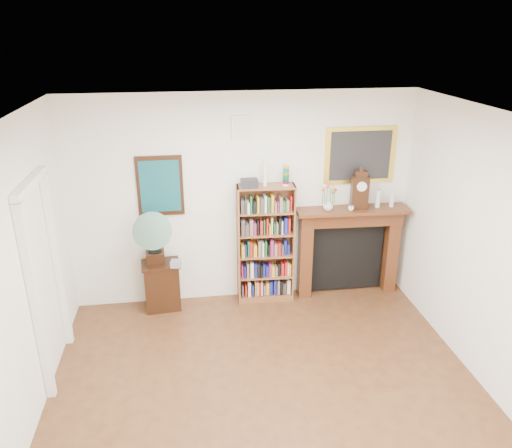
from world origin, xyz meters
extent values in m
cube|color=#4A2716|center=(0.00, 0.00, -0.01)|extent=(4.50, 5.00, 0.01)
cube|color=white|center=(0.00, 0.00, 2.80)|extent=(4.50, 5.00, 0.01)
cube|color=white|center=(0.00, 2.50, 1.40)|extent=(4.50, 0.01, 2.80)
cube|color=white|center=(-2.21, 0.73, 1.05)|extent=(0.08, 0.08, 2.10)
cube|color=white|center=(-2.21, 1.67, 1.05)|extent=(0.08, 0.08, 2.10)
cube|color=white|center=(-2.21, 1.20, 2.13)|extent=(0.08, 1.02, 0.08)
cube|color=black|center=(-1.05, 2.48, 1.65)|extent=(0.58, 0.03, 0.78)
cube|color=#124D57|center=(-1.05, 2.46, 1.65)|extent=(0.50, 0.01, 0.67)
cube|color=white|center=(0.00, 2.48, 2.35)|extent=(0.26, 0.03, 0.30)
cube|color=silver|center=(0.00, 2.46, 2.35)|extent=(0.22, 0.01, 0.26)
cube|color=gold|center=(1.55, 2.48, 1.95)|extent=(0.95, 0.03, 0.75)
cube|color=#262628|center=(1.55, 2.46, 1.95)|extent=(0.82, 0.01, 0.65)
cube|color=brown|center=(-0.08, 2.35, 0.82)|extent=(0.04, 0.27, 1.63)
cube|color=brown|center=(0.65, 2.35, 0.82)|extent=(0.04, 0.27, 1.63)
cube|color=brown|center=(0.28, 2.35, 1.62)|extent=(0.76, 0.30, 0.02)
cube|color=brown|center=(0.28, 2.35, 0.04)|extent=(0.76, 0.30, 0.07)
cube|color=brown|center=(0.28, 2.47, 0.82)|extent=(0.75, 0.05, 1.63)
cube|color=brown|center=(0.28, 2.35, 0.35)|extent=(0.72, 0.28, 0.02)
cube|color=brown|center=(0.28, 2.35, 0.66)|extent=(0.72, 0.28, 0.02)
cube|color=brown|center=(0.28, 2.35, 0.97)|extent=(0.72, 0.28, 0.02)
cube|color=brown|center=(0.28, 2.35, 1.28)|extent=(0.72, 0.28, 0.02)
cube|color=black|center=(-1.11, 2.30, 0.33)|extent=(0.52, 0.40, 0.66)
cube|color=#4A2611|center=(0.83, 2.37, 0.61)|extent=(0.18, 0.23, 1.23)
cube|color=#4A2611|center=(2.06, 2.37, 0.61)|extent=(0.18, 0.23, 1.23)
cube|color=#4A2611|center=(1.45, 2.37, 1.13)|extent=(1.40, 0.28, 0.20)
cube|color=#4A2611|center=(1.45, 2.32, 1.25)|extent=(1.52, 0.41, 0.04)
cube|color=black|center=(1.45, 2.44, 0.51)|extent=(1.01, 0.09, 0.98)
cube|color=black|center=(-1.17, 2.35, 0.74)|extent=(0.25, 0.25, 0.14)
cylinder|color=black|center=(-1.17, 2.35, 0.81)|extent=(0.19, 0.19, 0.01)
cone|color=#314639|center=(-1.17, 2.21, 1.13)|extent=(0.51, 0.62, 0.61)
cube|color=#B0AFBB|center=(-0.91, 2.17, 0.70)|extent=(0.14, 0.14, 0.08)
cube|color=black|center=(1.53, 2.32, 1.49)|extent=(0.23, 0.15, 0.44)
cylinder|color=white|center=(1.53, 2.26, 1.59)|extent=(0.13, 0.03, 0.13)
cube|color=black|center=(1.53, 2.32, 1.74)|extent=(0.17, 0.12, 0.08)
imported|color=silver|center=(1.10, 2.31, 1.34)|extent=(0.17, 0.17, 0.14)
imported|color=white|center=(1.40, 2.25, 1.30)|extent=(0.09, 0.09, 0.06)
cylinder|color=silver|center=(1.79, 2.33, 1.39)|extent=(0.07, 0.07, 0.24)
cylinder|color=silver|center=(1.98, 2.32, 1.37)|extent=(0.06, 0.06, 0.20)
camera|label=1|loc=(-0.73, -3.64, 3.54)|focal=35.00mm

